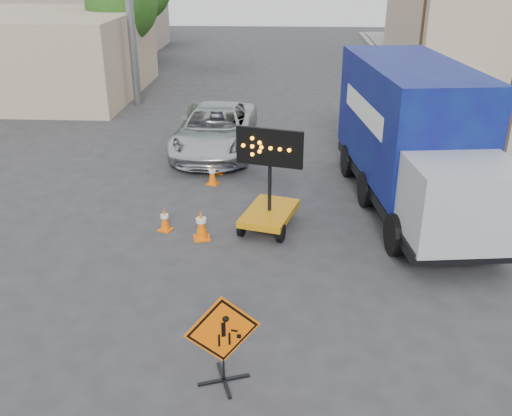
# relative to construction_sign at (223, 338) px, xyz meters

# --- Properties ---
(ground) EXTENTS (100.00, 100.00, 0.00)m
(ground) POSITION_rel_construction_sign_xyz_m (0.27, 1.13, -0.90)
(ground) COLOR #2D2D30
(ground) RESTS_ON ground
(curb_right) EXTENTS (0.40, 60.00, 0.12)m
(curb_right) POSITION_rel_construction_sign_xyz_m (7.47, 16.13, -0.84)
(curb_right) COLOR gray
(curb_right) RESTS_ON ground
(sidewalk_right) EXTENTS (4.00, 60.00, 0.15)m
(sidewalk_right) POSITION_rel_construction_sign_xyz_m (9.77, 16.13, -0.83)
(sidewalk_right) COLOR gray
(sidewalk_right) RESTS_ON ground
(storefront_left_far) EXTENTS (12.00, 10.00, 4.40)m
(storefront_left_far) POSITION_rel_construction_sign_xyz_m (-14.73, 35.13, 1.30)
(storefront_left_far) COLOR #A29187
(storefront_left_far) RESTS_ON ground
(building_right_far) EXTENTS (10.00, 14.00, 4.60)m
(building_right_far) POSITION_rel_construction_sign_xyz_m (13.27, 31.13, 1.40)
(building_right_far) COLOR tan
(building_right_far) RESTS_ON ground
(tree_left_near) EXTENTS (3.71, 3.71, 6.03)m
(tree_left_near) POSITION_rel_construction_sign_xyz_m (-7.73, 23.13, 3.26)
(tree_left_near) COLOR #4F3921
(tree_left_near) RESTS_ON ground
(construction_sign) EXTENTS (1.23, 0.88, 1.71)m
(construction_sign) POSITION_rel_construction_sign_xyz_m (0.00, 0.00, 0.00)
(construction_sign) COLOR black
(construction_sign) RESTS_ON ground
(arrow_board) EXTENTS (1.69, 2.16, 2.74)m
(arrow_board) POSITION_rel_construction_sign_xyz_m (0.57, 5.98, -0.28)
(arrow_board) COLOR #C87E0B
(arrow_board) RESTS_ON ground
(pickup_truck) EXTENTS (2.79, 5.92, 1.64)m
(pickup_truck) POSITION_rel_construction_sign_xyz_m (-1.63, 12.30, -0.08)
(pickup_truck) COLOR silver
(pickup_truck) RESTS_ON ground
(box_truck) EXTENTS (3.44, 8.58, 3.96)m
(box_truck) POSITION_rel_construction_sign_xyz_m (4.49, 7.70, 0.89)
(box_truck) COLOR black
(box_truck) RESTS_ON ground
(cone_a) EXTENTS (0.49, 0.49, 0.81)m
(cone_a) POSITION_rel_construction_sign_xyz_m (-1.14, 5.26, -0.49)
(cone_a) COLOR #F96305
(cone_a) RESTS_ON ground
(cone_b) EXTENTS (0.42, 0.42, 0.64)m
(cone_b) POSITION_rel_construction_sign_xyz_m (-2.16, 5.69, -0.58)
(cone_b) COLOR #F96305
(cone_b) RESTS_ON ground
(cone_c) EXTENTS (0.43, 0.43, 0.68)m
(cone_c) POSITION_rel_construction_sign_xyz_m (-1.33, 9.02, -0.56)
(cone_c) COLOR #F96305
(cone_c) RESTS_ON ground
(cone_d) EXTENTS (0.46, 0.46, 0.77)m
(cone_d) POSITION_rel_construction_sign_xyz_m (-1.26, 10.03, -0.52)
(cone_d) COLOR #F96305
(cone_d) RESTS_ON ground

